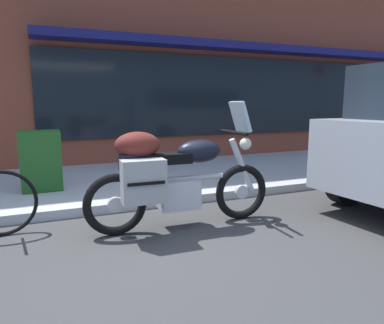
# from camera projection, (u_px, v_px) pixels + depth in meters

# --- Properties ---
(ground_plane) EXTENTS (80.00, 80.00, 0.00)m
(ground_plane) POSITION_uv_depth(u_px,v_px,m) (154.00, 249.00, 3.41)
(ground_plane) COLOR #3B3B3B
(storefront_building) EXTENTS (19.67, 0.90, 6.87)m
(storefront_building) POSITION_uv_depth(u_px,v_px,m) (315.00, 27.00, 9.28)
(storefront_building) COLOR brown
(storefront_building) RESTS_ON ground_plane
(touring_motorcycle) EXTENTS (2.18, 0.64, 1.41)m
(touring_motorcycle) POSITION_uv_depth(u_px,v_px,m) (173.00, 175.00, 3.87)
(touring_motorcycle) COLOR black
(touring_motorcycle) RESTS_ON ground_plane
(sandwich_board_sign) EXTENTS (0.55, 0.40, 0.88)m
(sandwich_board_sign) POSITION_uv_depth(u_px,v_px,m) (41.00, 162.00, 5.02)
(sandwich_board_sign) COLOR #1E511E
(sandwich_board_sign) RESTS_ON sidewalk_curb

